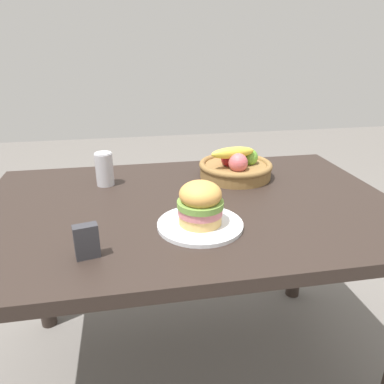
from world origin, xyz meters
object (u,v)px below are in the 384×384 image
at_px(plate, 198,225).
at_px(napkin_holder, 87,241).
at_px(fruit_basket, 236,166).
at_px(soda_can, 104,169).
at_px(sandwich, 199,203).

bearing_deg(plate, napkin_holder, -160.21).
bearing_deg(fruit_basket, soda_can, 179.29).
distance_m(soda_can, fruit_basket, 0.51).
distance_m(plate, sandwich, 0.07).
xyz_separation_m(plate, sandwich, (0.00, -0.00, 0.07)).
relative_size(plate, sandwich, 1.87).
height_order(plate, soda_can, soda_can).
relative_size(plate, napkin_holder, 2.81).
xyz_separation_m(sandwich, soda_can, (-0.28, 0.40, -0.01)).
xyz_separation_m(fruit_basket, napkin_holder, (-0.53, -0.50, -0.00)).
distance_m(plate, napkin_holder, 0.33).
relative_size(sandwich, soda_can, 1.07).
distance_m(soda_can, napkin_holder, 0.51).
bearing_deg(soda_can, sandwich, -54.73).
distance_m(sandwich, napkin_holder, 0.33).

